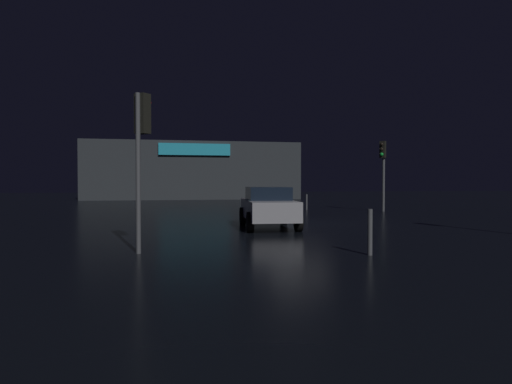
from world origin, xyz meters
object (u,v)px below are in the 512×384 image
at_px(traffic_signal_main, 142,134).
at_px(car_near, 268,207).
at_px(store_building, 193,171).
at_px(traffic_signal_cross_left, 383,162).

height_order(traffic_signal_main, car_near, traffic_signal_main).
relative_size(traffic_signal_main, car_near, 0.90).
relative_size(store_building, traffic_signal_cross_left, 5.21).
distance_m(traffic_signal_cross_left, car_near, 11.96).
distance_m(store_building, traffic_signal_main, 36.37).
relative_size(store_building, car_near, 5.03).
distance_m(store_building, traffic_signal_cross_left, 25.16).
distance_m(store_building, car_near, 31.08).
bearing_deg(car_near, traffic_signal_cross_left, 41.90).
bearing_deg(traffic_signal_main, traffic_signal_cross_left, 44.90).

